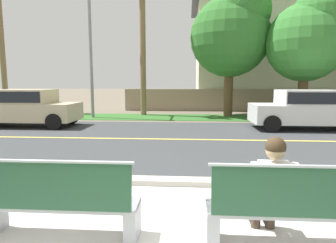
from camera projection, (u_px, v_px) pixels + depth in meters
The scene contains 16 objects.
ground_plane at pixel (183, 132), 10.82m from camera, with size 140.00×140.00×0.00m, color #665B4C.
curb_edge at pixel (178, 182), 5.22m from camera, with size 44.00×0.30×0.11m, color #ADA89E.
street_asphalt at pixel (182, 139), 9.33m from camera, with size 52.00×8.00×0.01m, color #383A3D.
road_centre_line at pixel (182, 139), 9.33m from camera, with size 48.00×0.14×0.01m, color #E0CC4C.
far_verge_grass at pixel (184, 117), 15.19m from camera, with size 48.00×2.80×0.02m, color #2D6026.
bench_left at pixel (58, 203), 3.34m from camera, with size 1.85×0.48×1.01m.
bench_right at pixel (292, 210), 3.16m from camera, with size 1.85×0.48×1.01m.
seated_person_white at pixel (271, 185), 3.31m from camera, with size 0.52×0.68×1.25m.
car_white_near at pixel (308, 108), 11.26m from camera, with size 4.30×1.86×1.54m.
car_beige_far at pixel (25, 106), 12.04m from camera, with size 4.30×1.86×1.54m.
streetlamp at pixel (91, 36), 14.74m from camera, with size 0.24×2.10×7.36m.
shade_tree_far_left at pixel (233, 31), 15.23m from camera, with size 4.21×4.21×6.95m.
shade_tree_left at pixel (309, 36), 13.71m from camera, with size 3.73×3.73×6.15m.
palm_tree_short at pixel (142, 0), 15.51m from camera, with size 2.09×1.98×7.74m.
garden_wall at pixel (226, 100), 18.47m from camera, with size 13.00×0.36×1.40m, color gray.
house_across_street at pixel (277, 53), 20.93m from camera, with size 12.40×6.91×7.78m.
Camera 1 is at (0.17, -2.68, 1.84)m, focal length 30.94 mm.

